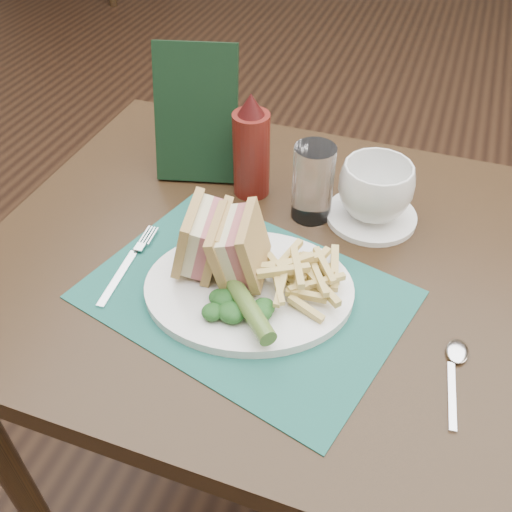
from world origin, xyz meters
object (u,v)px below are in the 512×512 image
at_px(saucer, 371,216).
at_px(plate, 249,289).
at_px(check_presenter, 196,114).
at_px(placemat, 245,295).
at_px(table_main, 270,390).
at_px(sandwich_half_a, 188,236).
at_px(sandwich_half_b, 225,245).
at_px(coffee_cup, 375,190).
at_px(drinking_glass, 313,183).
at_px(ketchup_bottle, 251,145).

bearing_deg(saucer, plate, -119.61).
bearing_deg(plate, check_presenter, 110.46).
height_order(placemat, check_presenter, check_presenter).
bearing_deg(table_main, plate, -93.06).
bearing_deg(sandwich_half_a, sandwich_half_b, -13.78).
xyz_separation_m(coffee_cup, drinking_glass, (-0.10, -0.02, 0.01)).
height_order(sandwich_half_a, sandwich_half_b, sandwich_half_b).
height_order(ketchup_bottle, check_presenter, check_presenter).
bearing_deg(drinking_glass, sandwich_half_b, -111.18).
distance_m(placemat, saucer, 0.27).
bearing_deg(ketchup_bottle, check_presenter, 164.81).
xyz_separation_m(saucer, check_presenter, (-0.33, 0.04, 0.11)).
bearing_deg(table_main, ketchup_bottle, 122.56).
distance_m(saucer, check_presenter, 0.35).
bearing_deg(placemat, check_presenter, 124.98).
height_order(sandwich_half_a, drinking_glass, drinking_glass).
distance_m(plate, sandwich_half_a, 0.12).
bearing_deg(check_presenter, coffee_cup, -20.82).
xyz_separation_m(sandwich_half_a, sandwich_half_b, (0.06, -0.00, 0.00)).
bearing_deg(ketchup_bottle, sandwich_half_b, -79.42).
bearing_deg(table_main, saucer, 46.30).
xyz_separation_m(table_main, ketchup_bottle, (-0.09, 0.14, 0.47)).
xyz_separation_m(placemat, drinking_glass, (0.04, 0.21, 0.06)).
bearing_deg(saucer, coffee_cup, 0.00).
relative_size(coffee_cup, drinking_glass, 0.92).
bearing_deg(check_presenter, sandwich_half_a, -83.64).
height_order(saucer, coffee_cup, coffee_cup).
distance_m(sandwich_half_b, drinking_glass, 0.21).
height_order(table_main, plate, plate).
bearing_deg(placemat, saucer, 60.34).
bearing_deg(saucer, placemat, -119.66).
bearing_deg(saucer, sandwich_half_a, -136.93).
bearing_deg(sandwich_half_a, check_presenter, 99.42).
height_order(sandwich_half_a, coffee_cup, sandwich_half_a).
relative_size(table_main, check_presenter, 3.82).
height_order(coffee_cup, check_presenter, check_presenter).
xyz_separation_m(placemat, coffee_cup, (0.14, 0.24, 0.06)).
height_order(saucer, ketchup_bottle, ketchup_bottle).
relative_size(sandwich_half_a, ketchup_bottle, 0.54).
bearing_deg(ketchup_bottle, drinking_glass, -14.30).
height_order(table_main, coffee_cup, coffee_cup).
xyz_separation_m(table_main, coffee_cup, (0.13, 0.13, 0.43)).
distance_m(sandwich_half_a, coffee_cup, 0.32).
height_order(plate, drinking_glass, drinking_glass).
bearing_deg(drinking_glass, table_main, -104.86).
xyz_separation_m(placemat, plate, (0.00, 0.01, 0.01)).
distance_m(table_main, placemat, 0.39).
bearing_deg(sandwich_half_b, coffee_cup, 41.32).
bearing_deg(coffee_cup, placemat, -119.66).
height_order(plate, saucer, plate).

